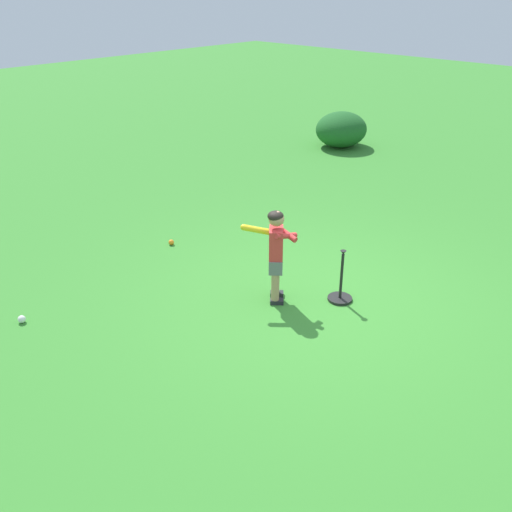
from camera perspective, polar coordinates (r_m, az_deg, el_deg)
ground_plane at (r=6.57m, az=6.13°, el=-4.26°), size 40.00×40.00×0.00m
child_batter at (r=6.22m, az=1.97°, el=0.82°), size 0.43×0.54×1.08m
play_ball_near_batter at (r=6.58m, az=-22.35°, el=-5.86°), size 0.08×0.08×0.08m
play_ball_behind_batter at (r=7.89m, az=-8.46°, el=1.37°), size 0.08×0.08×0.08m
batting_tee at (r=6.53m, az=8.42°, el=-3.55°), size 0.28×0.28×0.62m
shrub_left_background at (r=12.55m, az=8.51°, el=12.39°), size 1.14×1.04×0.73m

